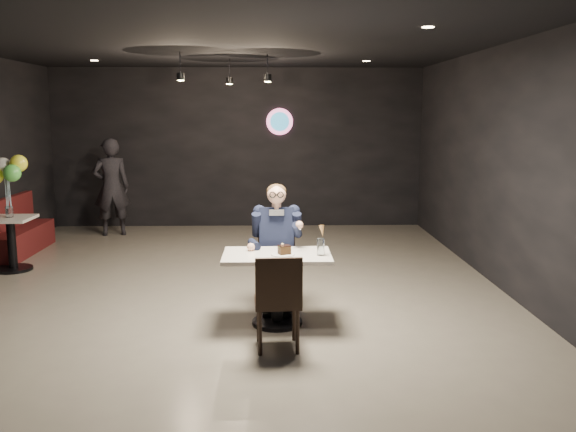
{
  "coord_description": "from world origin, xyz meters",
  "views": [
    {
      "loc": [
        0.68,
        -7.15,
        2.17
      ],
      "look_at": [
        0.84,
        -0.49,
        1.04
      ],
      "focal_mm": 38.0,
      "sensor_mm": 36.0,
      "label": 1
    }
  ],
  "objects_px": {
    "chair_near": "(277,300)",
    "side_table": "(12,245)",
    "balloon_vase": "(9,212)",
    "seated_man": "(277,245)",
    "main_table": "(277,289)",
    "chair_far": "(277,268)",
    "sundae_glass": "(321,247)",
    "booth_bench": "(19,226)",
    "passerby": "(112,187)"
  },
  "relations": [
    {
      "from": "booth_bench",
      "to": "side_table",
      "type": "bearing_deg",
      "value": -73.3
    },
    {
      "from": "passerby",
      "to": "seated_man",
      "type": "bearing_deg",
      "value": 110.05
    },
    {
      "from": "seated_man",
      "to": "booth_bench",
      "type": "height_order",
      "value": "seated_man"
    },
    {
      "from": "side_table",
      "to": "balloon_vase",
      "type": "xyz_separation_m",
      "value": [
        0.0,
        0.0,
        0.46
      ]
    },
    {
      "from": "chair_near",
      "to": "passerby",
      "type": "relative_size",
      "value": 0.53
    },
    {
      "from": "seated_man",
      "to": "booth_bench",
      "type": "distance_m",
      "value": 4.82
    },
    {
      "from": "chair_far",
      "to": "side_table",
      "type": "height_order",
      "value": "chair_far"
    },
    {
      "from": "side_table",
      "to": "passerby",
      "type": "height_order",
      "value": "passerby"
    },
    {
      "from": "main_table",
      "to": "chair_far",
      "type": "relative_size",
      "value": 1.2
    },
    {
      "from": "main_table",
      "to": "chair_near",
      "type": "xyz_separation_m",
      "value": [
        -0.0,
        -0.64,
        0.09
      ]
    },
    {
      "from": "main_table",
      "to": "side_table",
      "type": "xyz_separation_m",
      "value": [
        -3.66,
        2.28,
        -0.01
      ]
    },
    {
      "from": "main_table",
      "to": "chair_near",
      "type": "height_order",
      "value": "chair_near"
    },
    {
      "from": "main_table",
      "to": "chair_far",
      "type": "bearing_deg",
      "value": 90.0
    },
    {
      "from": "balloon_vase",
      "to": "passerby",
      "type": "distance_m",
      "value": 2.58
    },
    {
      "from": "passerby",
      "to": "chair_far",
      "type": "bearing_deg",
      "value": 110.05
    },
    {
      "from": "balloon_vase",
      "to": "booth_bench",
      "type": "bearing_deg",
      "value": 106.7
    },
    {
      "from": "chair_far",
      "to": "passerby",
      "type": "bearing_deg",
      "value": 124.73
    },
    {
      "from": "seated_man",
      "to": "passerby",
      "type": "relative_size",
      "value": 0.83
    },
    {
      "from": "seated_man",
      "to": "sundae_glass",
      "type": "distance_m",
      "value": 0.77
    },
    {
      "from": "balloon_vase",
      "to": "seated_man",
      "type": "bearing_deg",
      "value": -25.23
    },
    {
      "from": "main_table",
      "to": "sundae_glass",
      "type": "xyz_separation_m",
      "value": [
        0.44,
        -0.07,
        0.46
      ]
    },
    {
      "from": "booth_bench",
      "to": "balloon_vase",
      "type": "height_order",
      "value": "balloon_vase"
    },
    {
      "from": "sundae_glass",
      "to": "booth_bench",
      "type": "xyz_separation_m",
      "value": [
        -4.4,
        3.35,
        -0.4
      ]
    },
    {
      "from": "side_table",
      "to": "balloon_vase",
      "type": "bearing_deg",
      "value": 0.0
    },
    {
      "from": "main_table",
      "to": "side_table",
      "type": "bearing_deg",
      "value": 148.15
    },
    {
      "from": "main_table",
      "to": "booth_bench",
      "type": "relative_size",
      "value": 0.62
    },
    {
      "from": "main_table",
      "to": "sundae_glass",
      "type": "height_order",
      "value": "sundae_glass"
    },
    {
      "from": "side_table",
      "to": "passerby",
      "type": "xyz_separation_m",
      "value": [
        0.75,
        2.47,
        0.5
      ]
    },
    {
      "from": "booth_bench",
      "to": "balloon_vase",
      "type": "bearing_deg",
      "value": -73.3
    },
    {
      "from": "sundae_glass",
      "to": "balloon_vase",
      "type": "bearing_deg",
      "value": 150.23
    },
    {
      "from": "chair_near",
      "to": "side_table",
      "type": "relative_size",
      "value": 1.26
    },
    {
      "from": "sundae_glass",
      "to": "passerby",
      "type": "relative_size",
      "value": 0.1
    },
    {
      "from": "chair_far",
      "to": "booth_bench",
      "type": "xyz_separation_m",
      "value": [
        -3.96,
        2.73,
        -0.02
      ]
    },
    {
      "from": "chair_far",
      "to": "passerby",
      "type": "relative_size",
      "value": 0.53
    },
    {
      "from": "side_table",
      "to": "balloon_vase",
      "type": "height_order",
      "value": "balloon_vase"
    },
    {
      "from": "chair_far",
      "to": "passerby",
      "type": "height_order",
      "value": "passerby"
    },
    {
      "from": "chair_near",
      "to": "booth_bench",
      "type": "relative_size",
      "value": 0.52
    },
    {
      "from": "chair_far",
      "to": "passerby",
      "type": "xyz_separation_m",
      "value": [
        -2.91,
        4.19,
        0.4
      ]
    },
    {
      "from": "chair_far",
      "to": "seated_man",
      "type": "distance_m",
      "value": 0.26
    },
    {
      "from": "main_table",
      "to": "balloon_vase",
      "type": "xyz_separation_m",
      "value": [
        -3.66,
        2.28,
        0.45
      ]
    },
    {
      "from": "sundae_glass",
      "to": "passerby",
      "type": "height_order",
      "value": "passerby"
    },
    {
      "from": "seated_man",
      "to": "side_table",
      "type": "distance_m",
      "value": 4.06
    },
    {
      "from": "chair_near",
      "to": "chair_far",
      "type": "bearing_deg",
      "value": 86.46
    },
    {
      "from": "main_table",
      "to": "passerby",
      "type": "bearing_deg",
      "value": 121.5
    },
    {
      "from": "chair_near",
      "to": "main_table",
      "type": "bearing_deg",
      "value": 86.46
    },
    {
      "from": "chair_near",
      "to": "seated_man",
      "type": "relative_size",
      "value": 0.64
    },
    {
      "from": "chair_far",
      "to": "chair_near",
      "type": "relative_size",
      "value": 1.0
    },
    {
      "from": "chair_far",
      "to": "sundae_glass",
      "type": "height_order",
      "value": "same"
    },
    {
      "from": "booth_bench",
      "to": "passerby",
      "type": "relative_size",
      "value": 1.02
    },
    {
      "from": "seated_man",
      "to": "side_table",
      "type": "xyz_separation_m",
      "value": [
        -3.66,
        1.73,
        -0.35
      ]
    }
  ]
}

